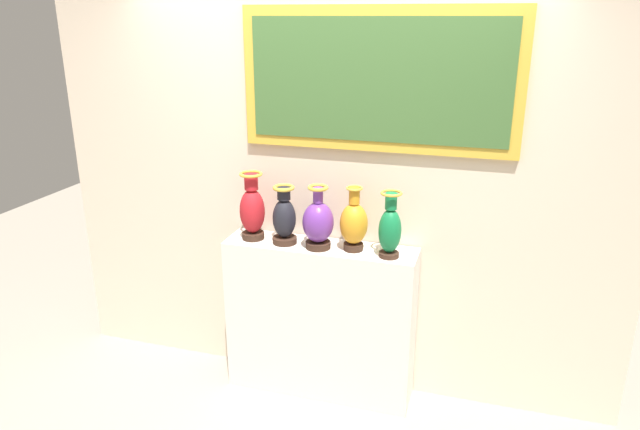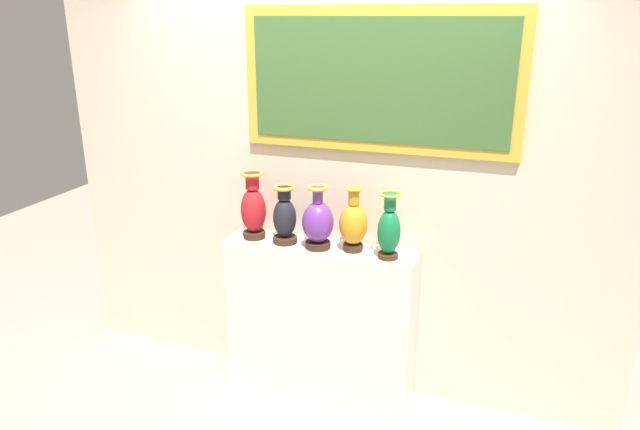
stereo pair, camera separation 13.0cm
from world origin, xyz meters
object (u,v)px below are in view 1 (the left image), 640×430
vase_amber (354,224)px  vase_emerald (390,229)px  vase_violet (317,222)px  vase_crimson (252,210)px  vase_onyx (284,218)px

vase_amber → vase_emerald: size_ratio=0.99×
vase_violet → vase_emerald: bearing=-1.2°
vase_violet → vase_amber: bearing=8.5°
vase_violet → vase_emerald: 0.43m
vase_emerald → vase_violet: bearing=178.8°
vase_crimson → vase_violet: bearing=-3.9°
vase_violet → vase_amber: (0.21, 0.03, 0.00)m
vase_crimson → vase_emerald: vase_crimson is taller
vase_onyx → vase_amber: vase_amber is taller
vase_violet → vase_emerald: size_ratio=0.99×
vase_onyx → vase_amber: bearing=2.0°
vase_crimson → vase_onyx: size_ratio=1.17×
vase_amber → vase_emerald: vase_emerald is taller
vase_onyx → vase_violet: bearing=-4.6°
vase_crimson → vase_emerald: bearing=-2.5°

